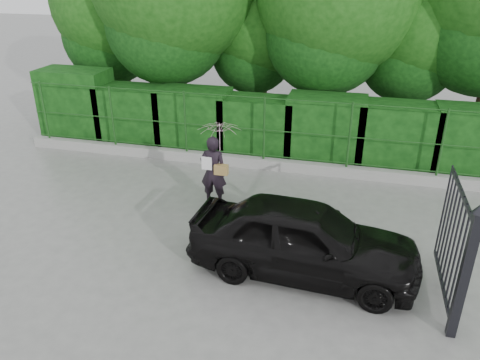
# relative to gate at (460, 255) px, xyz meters

# --- Properties ---
(ground) EXTENTS (80.00, 80.00, 0.00)m
(ground) POSITION_rel_gate_xyz_m (-4.60, 0.72, -1.19)
(ground) COLOR gray
(kerb) EXTENTS (14.00, 0.25, 0.30)m
(kerb) POSITION_rel_gate_xyz_m (-4.60, 5.22, -1.04)
(kerb) COLOR #9E9E99
(kerb) RESTS_ON ground
(fence) EXTENTS (14.13, 0.06, 1.80)m
(fence) POSITION_rel_gate_xyz_m (-4.38, 5.22, 0.01)
(fence) COLOR #1A4817
(fence) RESTS_ON kerb
(hedge) EXTENTS (14.20, 1.20, 2.28)m
(hedge) POSITION_rel_gate_xyz_m (-4.76, 6.22, -0.22)
(hedge) COLOR black
(hedge) RESTS_ON ground
(gate) EXTENTS (0.22, 2.33, 2.36)m
(gate) POSITION_rel_gate_xyz_m (0.00, 0.00, 0.00)
(gate) COLOR black
(gate) RESTS_ON ground
(woman) EXTENTS (0.98, 1.00, 2.06)m
(woman) POSITION_rel_gate_xyz_m (-4.82, 2.85, 0.17)
(woman) COLOR black
(woman) RESTS_ON ground
(car) EXTENTS (4.33, 1.97, 1.44)m
(car) POSITION_rel_gate_xyz_m (-2.50, 0.62, -0.47)
(car) COLOR black
(car) RESTS_ON ground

